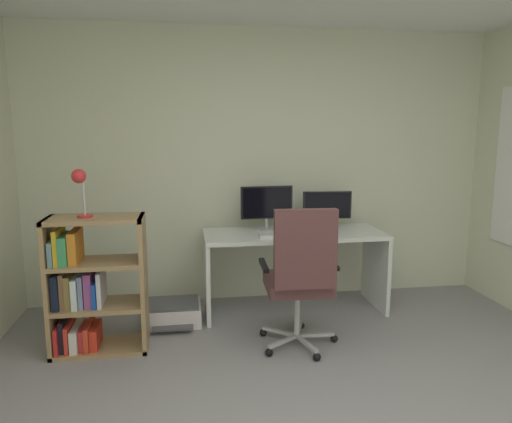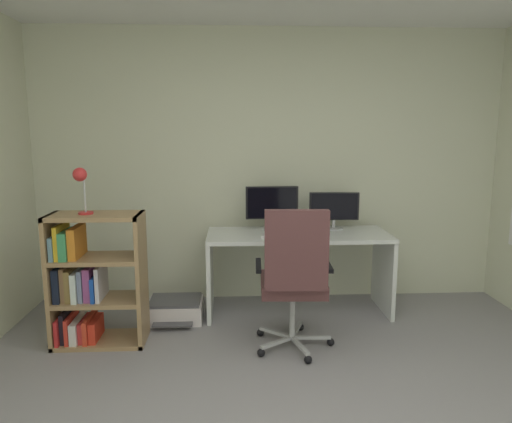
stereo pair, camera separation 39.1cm
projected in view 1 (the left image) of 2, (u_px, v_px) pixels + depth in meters
name	position (u px, v px, depth m)	size (l,w,h in m)	color
wall_back	(261.00, 167.00, 4.64)	(4.46, 0.10, 2.60)	beige
desk	(294.00, 252.00, 4.34)	(1.63, 0.63, 0.74)	white
monitor_main	(267.00, 204.00, 4.39)	(0.49, 0.18, 0.41)	#B2B5B7
monitor_secondary	(327.00, 207.00, 4.48)	(0.46, 0.18, 0.35)	#B2B5B7
keyboard	(278.00, 235.00, 4.15)	(0.34, 0.13, 0.02)	silver
computer_mouse	(303.00, 233.00, 4.18)	(0.06, 0.10, 0.03)	black
office_chair	(301.00, 273.00, 3.51)	(0.62, 0.63, 1.11)	#B7BABC
bookshelf	(88.00, 288.00, 3.55)	(0.70, 0.35, 1.03)	#9F7D52
desk_lamp	(80.00, 183.00, 3.41)	(0.13, 0.11, 0.35)	red
printer	(173.00, 313.00, 4.12)	(0.48, 0.46, 0.19)	silver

